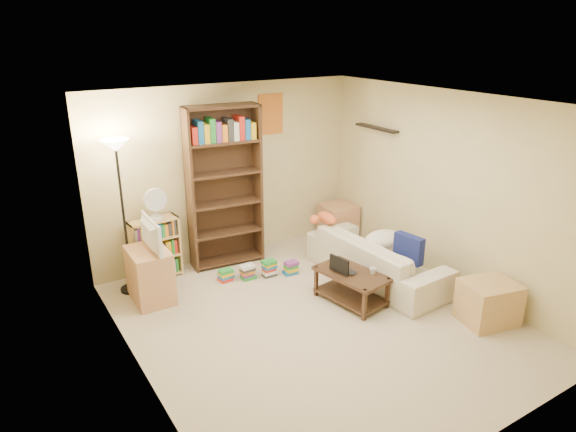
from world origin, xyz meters
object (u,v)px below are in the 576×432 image
at_px(laptop, 346,270).
at_px(television, 146,235).
at_px(desk_fan, 155,203).
at_px(sofa, 377,258).
at_px(tv_stand, 150,275).
at_px(coffee_table, 351,283).
at_px(side_table, 338,222).
at_px(floor_lamp, 119,172).
at_px(tabby_cat, 325,218).
at_px(mug, 373,271).
at_px(end_cabinet, 489,302).
at_px(tall_bookshelf, 224,183).
at_px(short_bookshelf, 155,249).

height_order(laptop, television, television).
bearing_deg(desk_fan, sofa, -32.65).
relative_size(sofa, tv_stand, 3.13).
bearing_deg(coffee_table, desk_fan, 123.67).
height_order(laptop, side_table, side_table).
bearing_deg(sofa, floor_lamp, 61.07).
relative_size(tabby_cat, desk_fan, 1.11).
height_order(mug, end_cabinet, end_cabinet).
height_order(tabby_cat, end_cabinet, tabby_cat).
bearing_deg(floor_lamp, side_table, -0.51).
bearing_deg(end_cabinet, tall_bookshelf, 121.12).
bearing_deg(television, sofa, -109.87).
bearing_deg(coffee_table, sofa, 14.78).
xyz_separation_m(television, side_table, (3.18, 0.35, -0.59)).
bearing_deg(mug, television, 145.87).
bearing_deg(tv_stand, desk_fan, 60.34).
distance_m(floor_lamp, end_cabinet, 4.58).
bearing_deg(mug, short_bookshelf, 133.80).
xyz_separation_m(sofa, mug, (-0.49, -0.48, 0.14)).
bearing_deg(laptop, desk_fan, 17.63).
relative_size(coffee_table, television, 1.41).
height_order(mug, tall_bookshelf, tall_bookshelf).
bearing_deg(mug, end_cabinet, -50.26).
bearing_deg(sofa, laptop, 105.74).
bearing_deg(tall_bookshelf, sofa, -39.94).
bearing_deg(desk_fan, end_cabinet, -47.56).
bearing_deg(laptop, side_table, -61.14).
xyz_separation_m(desk_fan, side_table, (2.88, -0.16, -0.79)).
distance_m(tall_bookshelf, side_table, 2.11).
bearing_deg(desk_fan, short_bookshelf, 137.31).
xyz_separation_m(tabby_cat, tall_bookshelf, (-1.17, 0.75, 0.50)).
bearing_deg(sofa, mug, 131.58).
height_order(mug, short_bookshelf, short_bookshelf).
xyz_separation_m(television, end_cabinet, (3.11, -2.56, -0.62)).
relative_size(tall_bookshelf, short_bookshelf, 2.68).
bearing_deg(television, side_table, -82.51).
bearing_deg(end_cabinet, floor_lamp, 137.86).
relative_size(sofa, short_bookshelf, 2.50).
height_order(short_bookshelf, floor_lamp, floor_lamp).
bearing_deg(mug, desk_fan, 133.72).
distance_m(coffee_table, tall_bookshelf, 2.21).
bearing_deg(short_bookshelf, floor_lamp, -160.13).
relative_size(short_bookshelf, side_table, 1.50).
distance_m(tabby_cat, tv_stand, 2.49).
height_order(tv_stand, television, television).
height_order(tv_stand, desk_fan, desk_fan).
height_order(tabby_cat, tall_bookshelf, tall_bookshelf).
bearing_deg(side_table, coffee_table, -123.00).
xyz_separation_m(mug, end_cabinet, (0.85, -1.03, -0.19)).
relative_size(sofa, desk_fan, 4.89).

